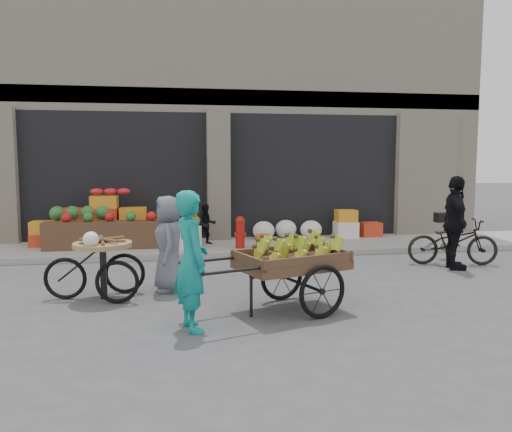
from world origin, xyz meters
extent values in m
plane|color=#424244|center=(0.00, 0.00, 0.00)|extent=(80.00, 80.00, 0.00)
cube|color=gray|center=(0.00, 4.10, 0.06)|extent=(18.00, 2.20, 0.12)
cube|color=beige|center=(0.00, 8.20, 3.50)|extent=(14.00, 6.00, 7.00)
cube|color=gray|center=(0.00, 5.35, 3.60)|extent=(14.00, 0.30, 0.40)
cube|color=black|center=(-2.48, 6.00, 1.67)|extent=(4.40, 1.60, 3.10)
cube|color=black|center=(2.48, 6.00, 1.67)|extent=(4.40, 1.60, 3.10)
cube|color=beige|center=(0.00, 5.15, 1.67)|extent=(0.55, 0.80, 3.22)
cube|color=brown|center=(-2.48, 3.95, 0.42)|extent=(2.80, 0.45, 0.60)
sphere|color=#1E5923|center=(-3.17, 4.45, 0.86)|extent=(0.34, 0.34, 0.34)
cylinder|color=silver|center=(-0.75, 3.60, 0.37)|extent=(0.52, 0.52, 0.50)
cylinder|color=#A5140F|center=(0.35, 3.55, 0.40)|extent=(0.20, 0.20, 0.56)
sphere|color=#A5140F|center=(0.35, 3.55, 0.72)|extent=(0.22, 0.22, 0.22)
cylinder|color=orange|center=(0.85, 3.50, 0.27)|extent=(0.32, 0.32, 0.30)
ellipsoid|color=silver|center=(1.68, 4.70, 0.34)|extent=(1.70, 0.60, 0.44)
imported|color=black|center=(-0.35, 4.20, 0.58)|extent=(0.51, 0.43, 0.93)
cube|color=brown|center=(0.50, -0.82, 0.64)|extent=(1.61, 1.32, 0.12)
torus|color=black|center=(0.81, -1.23, 0.35)|extent=(0.68, 0.29, 0.70)
torus|color=black|center=(0.48, -0.30, 0.35)|extent=(0.68, 0.29, 0.70)
cylinder|color=black|center=(-0.08, -1.02, 0.29)|extent=(0.05, 0.05, 0.58)
imported|color=#11837C|center=(-0.85, -1.41, 0.83)|extent=(0.55, 0.69, 1.67)
cylinder|color=#9E7F51|center=(-2.09, 0.18, 0.80)|extent=(0.91, 0.91, 0.07)
cube|color=black|center=(-2.09, 0.18, 0.40)|extent=(0.09, 0.09, 0.80)
torus|color=black|center=(-1.86, -0.12, 0.31)|extent=(0.62, 0.11, 0.62)
torus|color=black|center=(-1.81, 0.44, 0.31)|extent=(0.62, 0.11, 0.62)
torus|color=black|center=(-2.63, 0.22, 0.31)|extent=(0.62, 0.11, 0.62)
imported|color=slate|center=(-1.14, 0.49, 0.74)|extent=(0.51, 0.75, 1.49)
imported|color=black|center=(4.31, 1.70, 0.45)|extent=(1.81, 0.98, 0.90)
imported|color=black|center=(4.11, 1.30, 0.88)|extent=(0.65, 1.10, 1.75)
camera|label=1|loc=(-0.99, -7.24, 1.97)|focal=35.00mm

